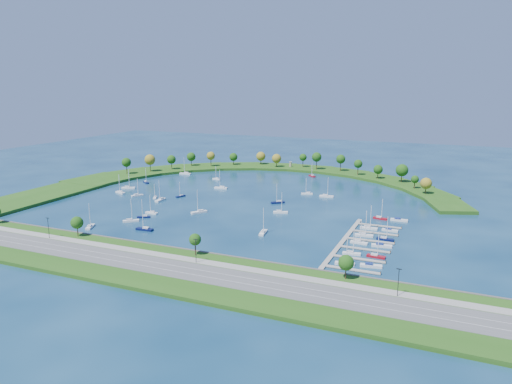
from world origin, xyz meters
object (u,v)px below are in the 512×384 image
at_px(moored_boat_2, 120,192).
at_px(docked_boat_6, 364,235).
at_px(moored_boat_1, 90,226).
at_px(docked_boat_4, 359,242).
at_px(moored_boat_18, 221,187).
at_px(docked_boat_8, 369,228).
at_px(moored_boat_8, 145,229).
at_px(moored_boat_20, 278,202).
at_px(moored_boat_0, 155,197).
at_px(moored_boat_9, 312,176).
at_px(moored_boat_17, 185,173).
at_px(moored_boat_15, 263,232).
at_px(moored_boat_16, 181,196).
at_px(moored_boat_10, 199,212).
at_px(moored_boat_21, 131,220).
at_px(moored_boat_3, 326,196).
at_px(docked_boat_1, 371,266).
at_px(moored_boat_5, 161,199).
at_px(moored_boat_19, 217,179).
at_px(docked_boat_5, 381,246).
at_px(dock_system, 358,244).
at_px(moored_boat_6, 152,212).
at_px(harbor_tower, 291,164).
at_px(moored_boat_12, 146,182).
at_px(docked_boat_9, 390,230).
at_px(moored_boat_7, 280,212).
at_px(moored_boat_11, 137,195).
at_px(docked_boat_10, 380,218).
at_px(moored_boat_13, 144,216).
at_px(docked_boat_11, 399,220).
at_px(moored_boat_4, 307,193).
at_px(docked_boat_0, 345,263).

distance_m(moored_boat_2, docked_boat_6, 173.08).
height_order(moored_boat_1, docked_boat_4, moored_boat_1).
distance_m(moored_boat_18, docked_boat_8, 127.39).
xyz_separation_m(moored_boat_8, moored_boat_20, (42.37, 79.93, -0.03)).
height_order(moored_boat_0, moored_boat_1, moored_boat_1).
relative_size(moored_boat_9, moored_boat_17, 0.81).
xyz_separation_m(moored_boat_0, moored_boat_15, (93.72, -41.95, 0.09)).
xyz_separation_m(moored_boat_0, moored_boat_17, (-25.85, 79.96, 0.13)).
xyz_separation_m(moored_boat_16, moored_boat_18, (12.99, 32.72, 0.11)).
distance_m(moored_boat_10, moored_boat_21, 39.34).
height_order(moored_boat_3, docked_boat_1, moored_boat_3).
bearing_deg(moored_boat_5, moored_boat_19, 178.17).
relative_size(moored_boat_16, docked_boat_5, 1.05).
relative_size(moored_boat_0, moored_boat_15, 0.74).
bearing_deg(dock_system, moored_boat_6, 176.84).
bearing_deg(harbor_tower, moored_boat_12, -128.65).
height_order(moored_boat_1, moored_boat_10, moored_boat_10).
bearing_deg(docked_boat_9, moored_boat_12, 167.17).
xyz_separation_m(moored_boat_7, docked_boat_5, (63.21, -36.72, -0.22)).
bearing_deg(moored_boat_19, moored_boat_20, 160.29).
xyz_separation_m(moored_boat_17, moored_boat_19, (33.93, -9.61, -0.11)).
height_order(moored_boat_0, moored_boat_6, moored_boat_6).
bearing_deg(moored_boat_20, moored_boat_11, -28.13).
bearing_deg(moored_boat_17, docked_boat_10, 152.83).
height_order(dock_system, moored_boat_13, moored_boat_13).
relative_size(moored_boat_7, moored_boat_15, 0.94).
bearing_deg(docked_boat_9, moored_boat_7, 172.91).
relative_size(moored_boat_8, docked_boat_11, 1.46).
xyz_separation_m(moored_boat_8, moored_boat_16, (-22.64, 70.52, -0.10)).
bearing_deg(moored_boat_19, moored_boat_0, 99.73).
bearing_deg(moored_boat_19, moored_boat_17, 0.48).
xyz_separation_m(moored_boat_4, moored_boat_16, (-74.44, -39.92, -0.03)).
relative_size(moored_boat_13, docked_boat_11, 1.15).
distance_m(moored_boat_15, moored_boat_21, 74.51).
distance_m(moored_boat_11, moored_boat_12, 43.40).
relative_size(moored_boat_19, docked_boat_10, 0.91).
height_order(moored_boat_2, moored_boat_21, moored_boat_2).
xyz_separation_m(moored_boat_12, moored_boat_19, (42.82, 32.17, -0.02)).
height_order(moored_boat_8, moored_boat_11, moored_boat_8).
bearing_deg(docked_boat_1, docked_boat_4, 101.33).
bearing_deg(moored_boat_5, docked_boat_1, 65.72).
height_order(moored_boat_0, moored_boat_18, moored_boat_18).
xyz_separation_m(moored_boat_0, docked_boat_0, (140.75, -67.18, 0.05)).
height_order(moored_boat_4, moored_boat_15, moored_boat_15).
height_order(moored_boat_2, docked_boat_9, moored_boat_2).
xyz_separation_m(moored_boat_18, moored_boat_21, (-6.60, -93.48, -0.04)).
xyz_separation_m(moored_boat_12, moored_boat_18, (61.08, 4.43, 0.08)).
bearing_deg(moored_boat_21, moored_boat_2, 92.89).
xyz_separation_m(moored_boat_1, moored_boat_15, (86.36, 26.34, 0.01)).
distance_m(harbor_tower, docked_boat_10, 162.97).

